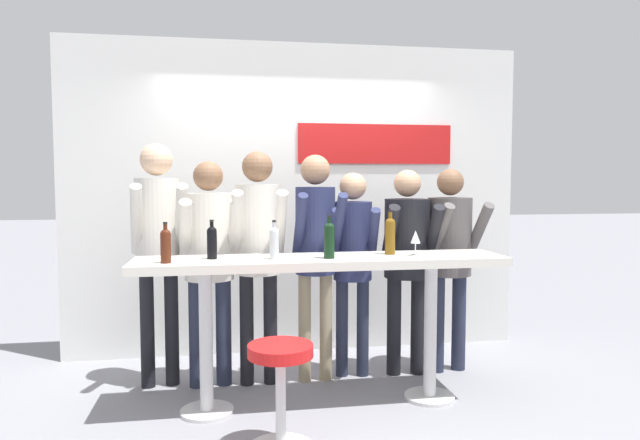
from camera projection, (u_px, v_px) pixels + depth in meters
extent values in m
plane|color=gray|center=(322.00, 405.00, 3.98)|extent=(40.00, 40.00, 0.00)
cube|color=silver|center=(297.00, 199.00, 5.21)|extent=(4.14, 0.10, 2.80)
cube|color=red|center=(376.00, 144.00, 5.23)|extent=(1.44, 0.02, 0.36)
cube|color=silver|center=(322.00, 261.00, 3.91)|extent=(2.54, 0.52, 0.06)
cylinder|color=silver|center=(206.00, 338.00, 3.81)|extent=(0.09, 0.09, 0.98)
cylinder|color=silver|center=(207.00, 411.00, 3.85)|extent=(0.36, 0.36, 0.02)
cylinder|color=silver|center=(430.00, 328.00, 4.07)|extent=(0.09, 0.09, 0.98)
cylinder|color=silver|center=(429.00, 396.00, 4.11)|extent=(0.36, 0.36, 0.02)
cylinder|color=silver|center=(281.00, 400.00, 3.28)|extent=(0.06, 0.06, 0.57)
cylinder|color=red|center=(280.00, 351.00, 3.26)|extent=(0.38, 0.38, 0.07)
cylinder|color=black|center=(147.00, 329.00, 4.31)|extent=(0.10, 0.10, 0.88)
cylinder|color=black|center=(172.00, 328.00, 4.37)|extent=(0.10, 0.10, 0.88)
cylinder|color=beige|center=(158.00, 225.00, 4.28)|extent=(0.38, 0.38, 0.70)
sphere|color=#D6AD89|center=(156.00, 160.00, 4.25)|extent=(0.24, 0.24, 0.24)
cylinder|color=beige|center=(136.00, 220.00, 4.07)|extent=(0.14, 0.41, 0.53)
cylinder|color=beige|center=(181.00, 219.00, 4.17)|extent=(0.14, 0.41, 0.53)
cylinder|color=#23283D|center=(197.00, 333.00, 4.32)|extent=(0.12, 0.12, 0.82)
cylinder|color=#23283D|center=(224.00, 332.00, 4.37)|extent=(0.12, 0.12, 0.82)
cylinder|color=beige|center=(209.00, 236.00, 4.29)|extent=(0.40, 0.40, 0.65)
sphere|color=brown|center=(208.00, 176.00, 4.26)|extent=(0.22, 0.22, 0.22)
cylinder|color=beige|center=(186.00, 233.00, 4.09)|extent=(0.12, 0.40, 0.50)
cylinder|color=beige|center=(234.00, 232.00, 4.18)|extent=(0.12, 0.40, 0.50)
cylinder|color=black|center=(247.00, 329.00, 4.36)|extent=(0.11, 0.11, 0.86)
cylinder|color=black|center=(270.00, 328.00, 4.39)|extent=(0.11, 0.11, 0.86)
cylinder|color=beige|center=(258.00, 229.00, 4.32)|extent=(0.33, 0.33, 0.68)
sphere|color=brown|center=(257.00, 167.00, 4.29)|extent=(0.23, 0.23, 0.23)
cylinder|color=beige|center=(237.00, 225.00, 4.13)|extent=(0.08, 0.40, 0.52)
cylinder|color=beige|center=(280.00, 224.00, 4.18)|extent=(0.08, 0.40, 0.52)
cylinder|color=gray|center=(305.00, 328.00, 4.43)|extent=(0.10, 0.10, 0.85)
cylinder|color=gray|center=(326.00, 327.00, 4.47)|extent=(0.10, 0.10, 0.85)
cylinder|color=#23284C|center=(315.00, 230.00, 4.40)|extent=(0.31, 0.31, 0.67)
sphere|color=#9E7556|center=(315.00, 170.00, 4.36)|extent=(0.23, 0.23, 0.23)
cylinder|color=#23284C|center=(300.00, 226.00, 4.21)|extent=(0.08, 0.39, 0.51)
cylinder|color=#23284C|center=(338.00, 226.00, 4.26)|extent=(0.08, 0.39, 0.51)
cylinder|color=#23283D|center=(342.00, 328.00, 4.56)|extent=(0.10, 0.10, 0.78)
cylinder|color=#23283D|center=(363.00, 327.00, 4.57)|extent=(0.10, 0.10, 0.78)
cylinder|color=#23284C|center=(353.00, 241.00, 4.51)|extent=(0.34, 0.34, 0.62)
sphere|color=tan|center=(353.00, 186.00, 4.48)|extent=(0.21, 0.21, 0.21)
cylinder|color=#23284C|center=(336.00, 237.00, 4.36)|extent=(0.12, 0.37, 0.47)
cylinder|color=#23284C|center=(373.00, 237.00, 4.36)|extent=(0.12, 0.37, 0.47)
cylinder|color=black|center=(394.00, 326.00, 4.59)|extent=(0.11, 0.11, 0.79)
cylinder|color=black|center=(418.00, 325.00, 4.61)|extent=(0.11, 0.11, 0.79)
cylinder|color=black|center=(407.00, 238.00, 4.55)|extent=(0.38, 0.38, 0.63)
sphere|color=tan|center=(407.00, 183.00, 4.52)|extent=(0.21, 0.21, 0.21)
cylinder|color=black|center=(390.00, 235.00, 4.38)|extent=(0.11, 0.38, 0.49)
cylinder|color=black|center=(433.00, 234.00, 4.41)|extent=(0.11, 0.38, 0.49)
cylinder|color=#23283D|center=(437.00, 323.00, 4.66)|extent=(0.11, 0.11, 0.80)
cylinder|color=#23283D|center=(459.00, 322.00, 4.71)|extent=(0.11, 0.11, 0.80)
cylinder|color=#514C4C|center=(449.00, 236.00, 4.64)|extent=(0.39, 0.39, 0.63)
sphere|color=brown|center=(450.00, 182.00, 4.61)|extent=(0.22, 0.22, 0.22)
cylinder|color=#514C4C|center=(440.00, 233.00, 4.44)|extent=(0.13, 0.38, 0.49)
cylinder|color=#514C4C|center=(478.00, 232.00, 4.53)|extent=(0.13, 0.38, 0.49)
cylinder|color=black|center=(329.00, 243.00, 3.84)|extent=(0.07, 0.07, 0.21)
sphere|color=black|center=(329.00, 228.00, 3.83)|extent=(0.07, 0.07, 0.07)
cylinder|color=black|center=(329.00, 223.00, 3.83)|extent=(0.03, 0.03, 0.07)
cylinder|color=black|center=(329.00, 216.00, 3.83)|extent=(0.03, 0.03, 0.02)
cylinder|color=#4C1E0F|center=(166.00, 249.00, 3.62)|extent=(0.07, 0.07, 0.18)
sphere|color=#4C1E0F|center=(165.00, 234.00, 3.62)|extent=(0.07, 0.07, 0.07)
cylinder|color=#4C1E0F|center=(165.00, 229.00, 3.61)|extent=(0.03, 0.03, 0.06)
cylinder|color=black|center=(165.00, 223.00, 3.61)|extent=(0.03, 0.03, 0.01)
cylinder|color=black|center=(212.00, 245.00, 3.81)|extent=(0.07, 0.07, 0.18)
sphere|color=black|center=(212.00, 231.00, 3.81)|extent=(0.07, 0.07, 0.07)
cylinder|color=black|center=(212.00, 227.00, 3.80)|extent=(0.03, 0.03, 0.07)
cylinder|color=black|center=(212.00, 221.00, 3.80)|extent=(0.03, 0.03, 0.01)
cylinder|color=#B7BCC1|center=(274.00, 246.00, 3.80)|extent=(0.06, 0.06, 0.18)
sphere|color=#B7BCC1|center=(274.00, 232.00, 3.79)|extent=(0.06, 0.06, 0.06)
cylinder|color=#B7BCC1|center=(274.00, 227.00, 3.79)|extent=(0.02, 0.02, 0.06)
cylinder|color=black|center=(274.00, 221.00, 3.79)|extent=(0.03, 0.03, 0.01)
cylinder|color=brown|center=(390.00, 239.00, 4.05)|extent=(0.07, 0.07, 0.22)
sphere|color=brown|center=(390.00, 223.00, 4.04)|extent=(0.07, 0.07, 0.07)
cylinder|color=brown|center=(390.00, 218.00, 4.04)|extent=(0.03, 0.03, 0.08)
cylinder|color=black|center=(390.00, 211.00, 4.03)|extent=(0.03, 0.03, 0.02)
cylinder|color=silver|center=(415.00, 255.00, 3.99)|extent=(0.06, 0.06, 0.01)
cylinder|color=silver|center=(415.00, 249.00, 3.99)|extent=(0.01, 0.01, 0.08)
cone|color=silver|center=(416.00, 237.00, 3.98)|extent=(0.07, 0.07, 0.09)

